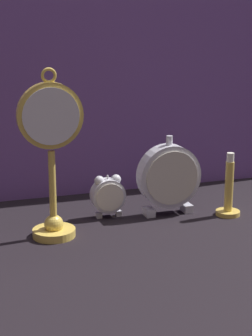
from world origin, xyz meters
TOP-DOWN VIEW (x-y plane):
  - ground_plane at (0.00, 0.00)m, footprint 4.00×4.00m
  - fabric_backdrop_drape at (0.00, 0.33)m, footprint 1.29×0.01m
  - pocket_watch_on_stand at (-0.16, 0.05)m, footprint 0.13×0.09m
  - alarm_clock_twin_bell at (-0.02, 0.13)m, footprint 0.08×0.03m
  - mantel_clock_silver at (0.11, 0.11)m, footprint 0.14×0.04m
  - brass_candlestick at (0.23, 0.06)m, footprint 0.05×0.05m

SIDE VIEW (x-z plane):
  - ground_plane at x=0.00m, z-range 0.00..0.00m
  - brass_candlestick at x=0.23m, z-range -0.02..0.12m
  - alarm_clock_twin_bell at x=-0.02m, z-range 0.01..0.10m
  - mantel_clock_silver at x=0.11m, z-range 0.00..0.18m
  - pocket_watch_on_stand at x=-0.16m, z-range 0.00..0.33m
  - fabric_backdrop_drape at x=0.00m, z-range 0.00..0.65m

